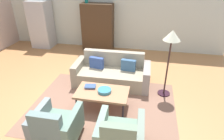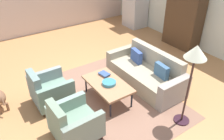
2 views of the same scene
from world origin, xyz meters
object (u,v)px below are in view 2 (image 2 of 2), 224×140
at_px(couch, 147,73).
at_px(floor_lamp, 195,60).
at_px(coffee_table, 108,84).
at_px(armchair_right, 72,124).
at_px(book_stack, 104,74).
at_px(fruit_bowl, 109,83).
at_px(refrigerator, 136,4).
at_px(cabinet, 184,20).
at_px(armchair_left, 49,91).

distance_m(couch, floor_lamp, 1.88).
height_order(coffee_table, armchair_right, armchair_right).
xyz_separation_m(coffee_table, book_stack, (-0.31, 0.11, 0.07)).
height_order(couch, coffee_table, couch).
height_order(coffee_table, fruit_bowl, fruit_bowl).
height_order(book_stack, floor_lamp, floor_lamp).
height_order(book_stack, refrigerator, refrigerator).
bearing_deg(cabinet, coffee_table, -73.71).
relative_size(armchair_right, fruit_bowl, 2.83).
height_order(fruit_bowl, book_stack, fruit_bowl).
bearing_deg(armchair_left, refrigerator, 120.39).
bearing_deg(armchair_right, armchair_left, 177.78).
height_order(armchair_left, floor_lamp, floor_lamp).
bearing_deg(armchair_left, fruit_bowl, 60.26).
relative_size(refrigerator, floor_lamp, 1.08).
xyz_separation_m(couch, floor_lamp, (1.45, -0.31, 1.16)).
distance_m(armchair_right, refrigerator, 6.20).
bearing_deg(armchair_right, floor_lamp, 65.19).
relative_size(couch, refrigerator, 1.14).
bearing_deg(floor_lamp, book_stack, -156.61).
relative_size(couch, book_stack, 7.53).
bearing_deg(book_stack, floor_lamp, 23.39).
distance_m(armchair_right, fruit_bowl, 1.30).
bearing_deg(armchair_right, fruit_bowl, 112.86).
distance_m(coffee_table, fruit_bowl, 0.09).
relative_size(book_stack, cabinet, 0.16).
relative_size(coffee_table, book_stack, 4.27).
bearing_deg(coffee_table, fruit_bowl, 0.00).
bearing_deg(armchair_left, coffee_table, 62.41).
relative_size(book_stack, refrigerator, 0.15).
distance_m(cabinet, refrigerator, 2.34).
relative_size(couch, cabinet, 1.18).
distance_m(coffee_table, armchair_left, 1.31).
bearing_deg(floor_lamp, armchair_left, -135.16).
distance_m(fruit_bowl, cabinet, 3.83).
distance_m(coffee_table, refrigerator, 4.93).
xyz_separation_m(coffee_table, armchair_left, (-0.60, -1.17, -0.07)).
distance_m(couch, book_stack, 1.14).
height_order(fruit_bowl, refrigerator, refrigerator).
height_order(armchair_left, refrigerator, refrigerator).
bearing_deg(book_stack, fruit_bowl, -16.43).
height_order(couch, floor_lamp, floor_lamp).
bearing_deg(fruit_bowl, coffee_table, 180.00).
bearing_deg(coffee_table, couch, 90.08).
bearing_deg(armchair_left, armchair_right, -0.38).
bearing_deg(cabinet, armchair_left, -84.48).
bearing_deg(armchair_right, couch, 102.18).
relative_size(cabinet, floor_lamp, 1.05).
bearing_deg(coffee_table, armchair_right, -62.68).
bearing_deg(refrigerator, book_stack, -48.00).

